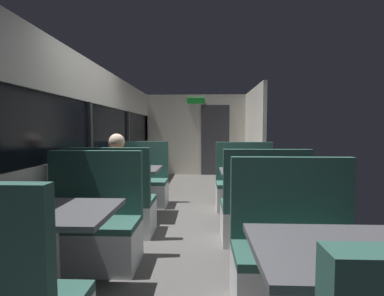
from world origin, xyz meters
TOP-DOWN VIEW (x-y plane):
  - ground_plane at (0.00, 0.00)m, footprint 3.30×9.20m
  - carriage_window_panel_left at (-1.45, 0.00)m, footprint 0.09×8.48m
  - carriage_end_bulkhead at (0.06, 4.19)m, footprint 2.90×0.11m
  - carriage_aisle_panel_right at (1.45, 3.00)m, footprint 0.08×2.40m
  - dining_table_near_window at (-0.89, -2.09)m, footprint 0.90×0.70m
  - bench_near_window_facing_entry at (-0.89, -1.39)m, footprint 0.95×0.50m
  - dining_table_mid_window at (-0.89, 0.11)m, footprint 0.90×0.70m
  - bench_mid_window_facing_end at (-0.89, -0.59)m, footprint 0.95×0.50m
  - bench_mid_window_facing_entry at (-0.89, 0.81)m, footprint 0.95×0.50m
  - dining_table_front_aisle at (0.89, -2.69)m, footprint 0.90×0.70m
  - bench_front_aisle_facing_entry at (0.89, -1.99)m, footprint 0.95×0.50m
  - dining_table_rear_aisle at (0.89, -0.09)m, footprint 0.90×0.70m
  - bench_rear_aisle_facing_end at (0.89, -0.79)m, footprint 0.95×0.50m
  - bench_rear_aisle_facing_entry at (0.89, 0.61)m, footprint 0.95×0.50m
  - seated_passenger at (-0.89, -0.52)m, footprint 0.47×0.55m
  - coffee_cup_primary at (0.69, 0.08)m, footprint 0.07×0.07m
  - coffee_cup_secondary at (-0.91, 0.05)m, footprint 0.07×0.07m

SIDE VIEW (x-z plane):
  - ground_plane at x=0.00m, z-range -0.02..0.00m
  - bench_near_window_facing_entry at x=-0.89m, z-range -0.22..0.88m
  - bench_mid_window_facing_end at x=-0.89m, z-range -0.22..0.88m
  - bench_mid_window_facing_entry at x=-0.89m, z-range -0.22..0.88m
  - bench_front_aisle_facing_entry at x=0.89m, z-range -0.22..0.88m
  - bench_rear_aisle_facing_end at x=0.89m, z-range -0.22..0.88m
  - bench_rear_aisle_facing_entry at x=0.89m, z-range -0.22..0.88m
  - seated_passenger at x=-0.89m, z-range -0.09..1.17m
  - dining_table_near_window at x=-0.89m, z-range 0.27..1.01m
  - dining_table_mid_window at x=-0.89m, z-range 0.27..1.01m
  - dining_table_front_aisle at x=0.89m, z-range 0.27..1.01m
  - dining_table_rear_aisle at x=0.89m, z-range 0.27..1.01m
  - coffee_cup_primary at x=0.69m, z-range 0.74..0.83m
  - coffee_cup_secondary at x=-0.91m, z-range 0.74..0.83m
  - carriage_window_panel_left at x=-1.45m, z-range -0.04..2.26m
  - carriage_end_bulkhead at x=0.06m, z-range -0.01..2.29m
  - carriage_aisle_panel_right at x=1.45m, z-range 0.00..2.30m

